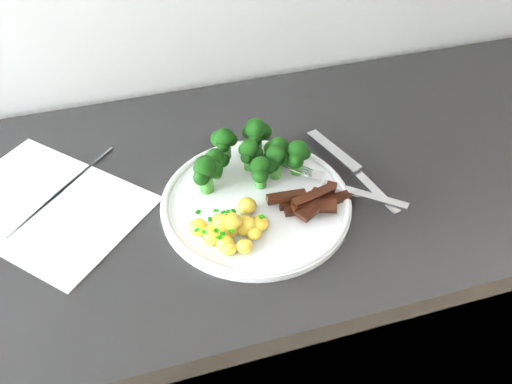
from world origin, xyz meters
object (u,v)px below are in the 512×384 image
recipe_paper (46,205)px  counter (197,341)px  fork (347,188)px  potatoes (231,227)px  beef_strips (313,202)px  plate (256,202)px  broccoli (252,154)px  knife (362,180)px

recipe_paper → counter: bearing=-11.4°
fork → counter: bearing=164.6°
potatoes → beef_strips: bearing=7.6°
potatoes → beef_strips: potatoes is taller
plate → beef_strips: beef_strips is taller
counter → broccoli: size_ratio=12.00×
counter → broccoli: broccoli is taller
counter → broccoli: (0.13, 0.01, 0.49)m
counter → fork: (0.26, -0.07, 0.46)m
recipe_paper → potatoes: 0.30m
fork → knife: size_ratio=0.70×
fork → knife: fork is taller
beef_strips → recipe_paper: bearing=161.9°
plate → counter: bearing=156.3°
beef_strips → knife: bearing=20.3°
beef_strips → knife: 0.11m
counter → fork: size_ratio=14.67×
counter → beef_strips: size_ratio=17.53×
counter → beef_strips: 0.51m
broccoli → knife: bearing=-20.7°
recipe_paper → fork: 0.48m
fork → recipe_paper: bearing=166.3°
broccoli → fork: bearing=-32.6°
counter → recipe_paper: recipe_paper is taller
beef_strips → counter: bearing=155.6°
plate → broccoli: (0.01, 0.06, 0.04)m
recipe_paper → beef_strips: 0.42m
counter → knife: knife is taller
counter → knife: size_ratio=10.32×
recipe_paper → broccoli: size_ratio=1.86×
counter → fork: 0.53m
counter → potatoes: 0.48m
counter → recipe_paper: 0.49m
broccoli → knife: 0.19m
broccoli → knife: (0.17, -0.06, -0.04)m
counter → potatoes: bearing=-59.3°
counter → beef_strips: bearing=-24.4°
plate → knife: size_ratio=1.31×
plate → potatoes: potatoes is taller
recipe_paper → knife: 0.51m
plate → fork: 0.15m
counter → recipe_paper: size_ratio=6.43×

